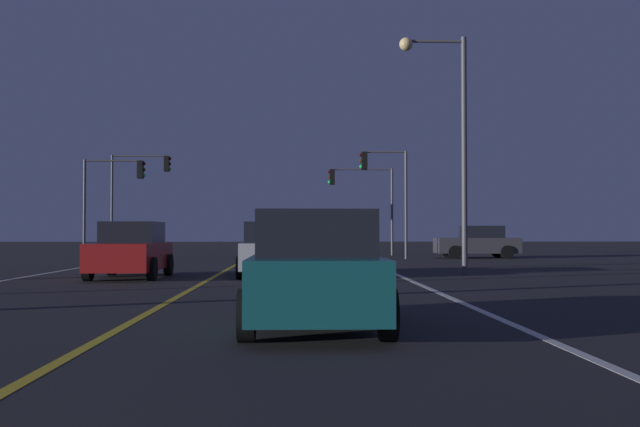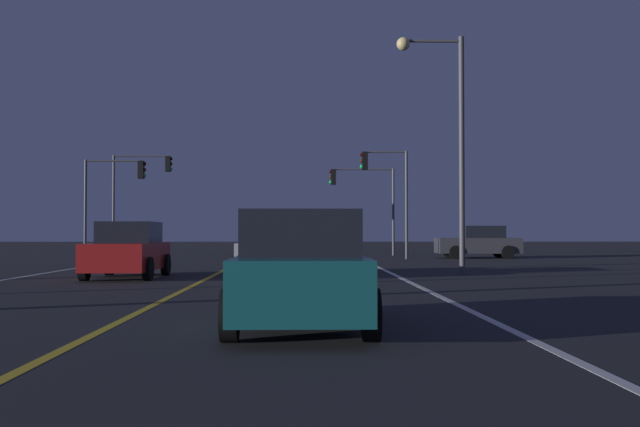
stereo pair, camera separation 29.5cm
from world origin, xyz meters
The scene contains 11 objects.
lane_edge_right centered at (5.81, 15.10, 0.00)m, with size 0.16×42.19×0.01m, color silver.
lane_center_divider centered at (0.00, 15.10, 0.00)m, with size 0.16×42.19×0.01m, color gold.
car_lead_same_lane centered at (2.82, 10.01, 0.82)m, with size 2.02×4.30×1.70m.
car_crossing_side centered at (12.10, 37.82, 0.82)m, with size 4.30×2.02×1.70m.
car_ahead_far centered at (1.79, 22.35, 0.82)m, with size 2.02×4.30×1.70m.
car_oncoming centered at (-2.45, 21.77, 0.82)m, with size 2.02×4.30×1.70m.
traffic_light_near_right centered at (7.02, 36.69, 4.05)m, with size 2.45×0.36×5.51m.
traffic_light_near_left centered at (-6.63, 36.69, 3.75)m, with size 3.12×0.36×5.02m.
traffic_light_far_right centered at (6.26, 42.19, 3.83)m, with size 3.83×0.36×5.08m.
traffic_light_far_left centered at (-6.54, 42.19, 4.32)m, with size 3.47×0.36×5.83m.
street_lamp_right_far centered at (7.53, 23.19, 4.97)m, with size 2.22×0.44×7.79m.
Camera 1 is at (2.55, -0.67, 1.41)m, focal length 41.37 mm.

